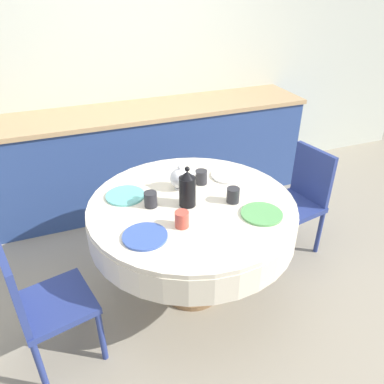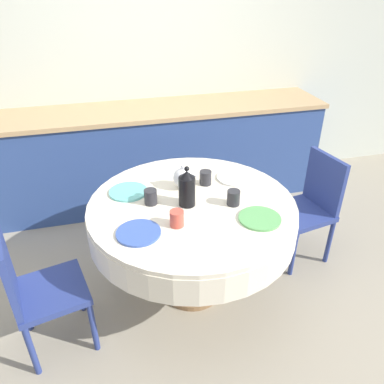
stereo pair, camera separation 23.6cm
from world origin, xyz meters
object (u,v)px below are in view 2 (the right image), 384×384
Objects in this scene: teapot at (183,178)px; chair_right at (35,288)px; chair_left at (310,203)px; coffee_carafe at (187,188)px.

chair_right is at bearing -156.11° from teapot.
teapot reaches higher than chair_left.
coffee_carafe reaches higher than chair_left.
chair_right is (-1.99, -0.42, 0.00)m from chair_left.
chair_right is at bearing 91.39° from chair_left.
chair_right is 3.22× the size of coffee_carafe.
coffee_carafe is at bearing 90.26° from chair_left.
teapot is (-1.01, 0.02, 0.36)m from chair_left.
teapot reaches higher than chair_right.
teapot is at bearing 83.06° from coffee_carafe.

